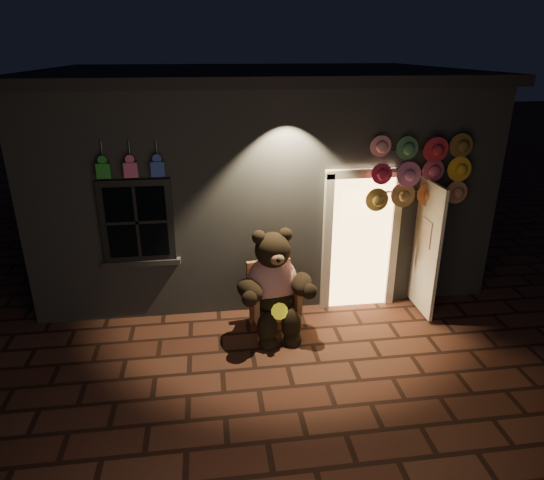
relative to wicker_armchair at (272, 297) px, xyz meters
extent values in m
plane|color=#512C1F|center=(0.07, -0.96, -0.49)|extent=(60.00, 60.00, 0.00)
cube|color=slate|center=(0.07, 3.04, 1.16)|extent=(7.00, 5.00, 3.30)
cube|color=black|center=(0.07, 3.04, 2.89)|extent=(7.30, 5.30, 0.16)
cube|color=black|center=(-1.83, 0.50, 1.06)|extent=(1.00, 0.10, 1.20)
cube|color=black|center=(-1.83, 0.47, 1.06)|extent=(0.82, 0.06, 1.02)
cube|color=slate|center=(-1.83, 0.50, 0.43)|extent=(1.10, 0.14, 0.08)
cube|color=#FFC472|center=(1.42, 0.52, 0.56)|extent=(0.92, 0.10, 2.10)
cube|color=beige|center=(0.90, 0.48, 0.56)|extent=(0.12, 0.12, 2.20)
cube|color=beige|center=(1.94, 0.48, 0.56)|extent=(0.12, 0.12, 2.20)
cube|color=beige|center=(1.42, 0.48, 1.64)|extent=(1.16, 0.12, 0.12)
cube|color=beige|center=(2.32, 0.14, 0.56)|extent=(0.05, 0.80, 2.00)
cube|color=#268B27|center=(-2.18, 0.42, 1.81)|extent=(0.18, 0.07, 0.20)
cylinder|color=#59595E|center=(-2.18, 0.48, 2.06)|extent=(0.02, 0.02, 0.25)
cube|color=#D35785|center=(-1.83, 0.42, 1.81)|extent=(0.18, 0.07, 0.20)
cylinder|color=#59595E|center=(-1.83, 0.48, 2.06)|extent=(0.02, 0.02, 0.25)
cube|color=#2F46A5|center=(-1.48, 0.42, 1.81)|extent=(0.18, 0.07, 0.20)
cylinder|color=#59595E|center=(-1.48, 0.48, 2.06)|extent=(0.02, 0.02, 0.25)
cube|color=olive|center=(0.01, -0.08, -0.15)|extent=(0.71, 0.67, 0.09)
cube|color=olive|center=(-0.02, 0.19, 0.17)|extent=(0.64, 0.15, 0.64)
cube|color=olive|center=(-0.29, -0.13, 0.03)|extent=(0.14, 0.55, 0.37)
cube|color=olive|center=(0.31, -0.06, 0.03)|extent=(0.14, 0.55, 0.37)
cylinder|color=olive|center=(-0.23, -0.37, -0.34)|extent=(0.05, 0.05, 0.29)
cylinder|color=olive|center=(0.31, -0.30, -0.34)|extent=(0.05, 0.05, 0.29)
cylinder|color=olive|center=(-0.29, 0.14, -0.34)|extent=(0.05, 0.05, 0.29)
cylinder|color=olive|center=(0.25, 0.21, -0.34)|extent=(0.05, 0.05, 0.29)
ellipsoid|color=#B21E13|center=(0.00, -0.02, 0.25)|extent=(0.80, 0.67, 0.77)
ellipsoid|color=black|center=(0.01, -0.10, 0.02)|extent=(0.66, 0.58, 0.36)
sphere|color=black|center=(0.00, -0.07, 0.76)|extent=(0.55, 0.55, 0.50)
sphere|color=black|center=(-0.18, -0.06, 0.95)|extent=(0.19, 0.19, 0.19)
sphere|color=black|center=(0.18, -0.02, 0.95)|extent=(0.19, 0.19, 0.19)
ellipsoid|color=#8C623F|center=(0.03, -0.30, 0.71)|extent=(0.21, 0.16, 0.16)
ellipsoid|color=black|center=(-0.34, -0.30, 0.28)|extent=(0.48, 0.58, 0.28)
ellipsoid|color=black|center=(0.39, -0.21, 0.28)|extent=(0.39, 0.55, 0.28)
ellipsoid|color=black|center=(-0.13, -0.44, -0.23)|extent=(0.28, 0.28, 0.48)
ellipsoid|color=black|center=(0.22, -0.40, -0.23)|extent=(0.28, 0.28, 0.48)
sphere|color=black|center=(-0.12, -0.51, -0.43)|extent=(0.26, 0.26, 0.26)
sphere|color=black|center=(0.22, -0.47, -0.43)|extent=(0.26, 0.26, 0.26)
cylinder|color=yellow|center=(0.05, -0.42, 0.00)|extent=(0.25, 0.12, 0.23)
cylinder|color=#59595E|center=(2.37, 0.42, 0.84)|extent=(0.04, 0.04, 2.65)
cylinder|color=#59595E|center=(2.07, 0.40, 1.96)|extent=(1.18, 0.03, 0.03)
cylinder|color=#59595E|center=(2.07, 0.40, 1.67)|extent=(1.18, 0.03, 0.03)
cylinder|color=#59595E|center=(2.07, 0.40, 1.38)|extent=(1.18, 0.03, 0.03)
cylinder|color=pink|center=(1.57, 0.34, 2.01)|extent=(0.33, 0.11, 0.34)
cylinder|color=#4B8851|center=(1.96, 0.31, 2.01)|extent=(0.33, 0.11, 0.34)
cylinder|color=red|center=(2.36, 0.28, 2.01)|extent=(0.33, 0.11, 0.34)
cylinder|color=brown|center=(2.75, 0.34, 2.01)|extent=(0.33, 0.11, 0.34)
cylinder|color=#C9254B|center=(1.57, 0.31, 1.67)|extent=(0.33, 0.11, 0.34)
cylinder|color=#CD719C|center=(1.96, 0.28, 1.67)|extent=(0.33, 0.11, 0.34)
cylinder|color=#C54E68|center=(2.36, 0.34, 1.67)|extent=(0.33, 0.11, 0.34)
cylinder|color=yellow|center=(2.75, 0.31, 1.67)|extent=(0.33, 0.11, 0.34)
cylinder|color=#AC8736|center=(1.57, 0.28, 1.33)|extent=(0.33, 0.11, 0.34)
cylinder|color=olive|center=(1.96, 0.34, 1.33)|extent=(0.33, 0.11, 0.34)
cylinder|color=#F18845|center=(2.36, 0.31, 1.33)|extent=(0.33, 0.11, 0.34)
cylinder|color=tan|center=(2.75, 0.28, 1.33)|extent=(0.33, 0.11, 0.34)
camera|label=1|loc=(-0.83, -6.08, 3.32)|focal=32.00mm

